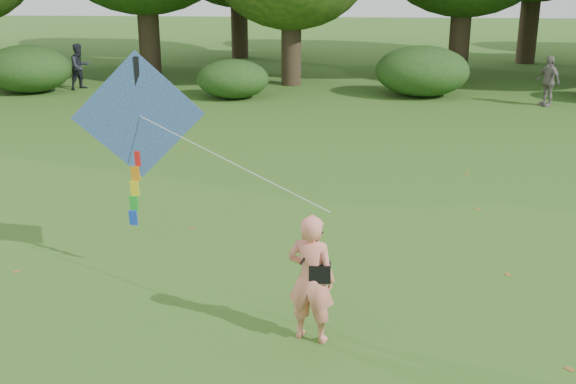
# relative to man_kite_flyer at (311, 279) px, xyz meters

# --- Properties ---
(ground) EXTENTS (100.00, 100.00, 0.00)m
(ground) POSITION_rel_man_kite_flyer_xyz_m (0.66, 0.09, -0.94)
(ground) COLOR #265114
(ground) RESTS_ON ground
(man_kite_flyer) EXTENTS (0.80, 0.65, 1.89)m
(man_kite_flyer) POSITION_rel_man_kite_flyer_xyz_m (0.00, 0.00, 0.00)
(man_kite_flyer) COLOR #F08571
(man_kite_flyer) RESTS_ON ground
(bystander_left) EXTENTS (1.06, 1.09, 1.77)m
(bystander_left) POSITION_rel_man_kite_flyer_xyz_m (-9.55, 18.67, -0.06)
(bystander_left) COLOR #21242C
(bystander_left) RESTS_ON ground
(bystander_right) EXTENTS (0.86, 1.11, 1.76)m
(bystander_right) POSITION_rel_man_kite_flyer_xyz_m (7.85, 16.48, -0.06)
(bystander_right) COLOR gray
(bystander_right) RESTS_ON ground
(crossbody_bag) EXTENTS (0.43, 0.20, 0.73)m
(crossbody_bag) POSITION_rel_man_kite_flyer_xyz_m (0.12, -0.03, 0.12)
(crossbody_bag) COLOR black
(crossbody_bag) RESTS_ON ground
(flying_kite) EXTENTS (4.11, 2.34, 2.94)m
(flying_kite) POSITION_rel_man_kite_flyer_xyz_m (-2.82, 2.02, 1.77)
(flying_kite) COLOR #24379E
(flying_kite) RESTS_ON ground
(shrub_band) EXTENTS (39.15, 3.22, 1.88)m
(shrub_band) POSITION_rel_man_kite_flyer_xyz_m (-0.06, 17.69, -0.09)
(shrub_band) COLOR #264919
(shrub_band) RESTS_ON ground
(fallen_leaves) EXTENTS (11.01, 13.35, 0.01)m
(fallen_leaves) POSITION_rel_man_kite_flyer_xyz_m (0.99, 2.51, -0.94)
(fallen_leaves) COLOR brown
(fallen_leaves) RESTS_ON ground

